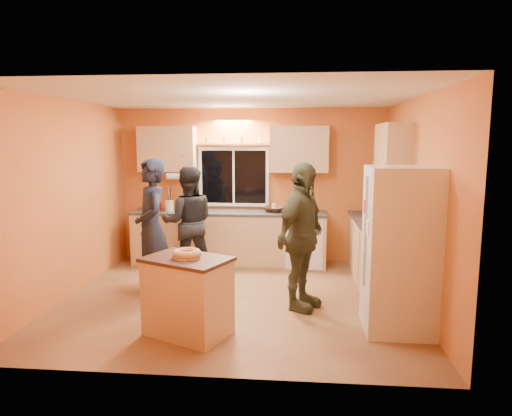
# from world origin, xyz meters

# --- Properties ---
(ground) EXTENTS (4.50, 4.50, 0.00)m
(ground) POSITION_xyz_m (0.00, 0.00, 0.00)
(ground) COLOR brown
(ground) RESTS_ON ground
(room_shell) EXTENTS (4.54, 4.04, 2.61)m
(room_shell) POSITION_xyz_m (0.12, 0.41, 1.62)
(room_shell) COLOR orange
(room_shell) RESTS_ON ground
(back_counter) EXTENTS (4.23, 0.62, 0.90)m
(back_counter) POSITION_xyz_m (0.01, 1.70, 0.45)
(back_counter) COLOR tan
(back_counter) RESTS_ON ground
(right_counter) EXTENTS (0.62, 1.84, 0.90)m
(right_counter) POSITION_xyz_m (1.95, 0.50, 0.45)
(right_counter) COLOR tan
(right_counter) RESTS_ON ground
(refrigerator) EXTENTS (0.72, 0.70, 1.80)m
(refrigerator) POSITION_xyz_m (1.89, -0.80, 0.90)
(refrigerator) COLOR silver
(refrigerator) RESTS_ON ground
(island) EXTENTS (1.04, 0.90, 0.85)m
(island) POSITION_xyz_m (-0.37, -1.12, 0.43)
(island) COLOR tan
(island) RESTS_ON ground
(bundt_pastry) EXTENTS (0.31, 0.31, 0.09)m
(bundt_pastry) POSITION_xyz_m (-0.37, -1.12, 0.89)
(bundt_pastry) COLOR tan
(bundt_pastry) RESTS_ON island
(person_left) EXTENTS (0.70, 0.80, 1.84)m
(person_left) POSITION_xyz_m (-1.14, 0.08, 0.92)
(person_left) COLOR black
(person_left) RESTS_ON ground
(person_center) EXTENTS (0.95, 0.82, 1.69)m
(person_center) POSITION_xyz_m (-0.86, 0.96, 0.84)
(person_center) COLOR black
(person_center) RESTS_ON ground
(person_right) EXTENTS (0.87, 1.15, 1.81)m
(person_right) POSITION_xyz_m (0.84, -0.25, 0.91)
(person_right) COLOR #363924
(person_right) RESTS_ON ground
(mixing_bowl) EXTENTS (0.44, 0.44, 0.08)m
(mixing_bowl) POSITION_xyz_m (0.40, 1.72, 0.94)
(mixing_bowl) COLOR black
(mixing_bowl) RESTS_ON back_counter
(utensil_crock) EXTENTS (0.14, 0.14, 0.17)m
(utensil_crock) POSITION_xyz_m (-1.36, 1.68, 0.99)
(utensil_crock) COLOR #F0EAC9
(utensil_crock) RESTS_ON back_counter
(potted_plant) EXTENTS (0.34, 0.31, 0.31)m
(potted_plant) POSITION_xyz_m (2.01, -0.30, 1.06)
(potted_plant) COLOR gray
(potted_plant) RESTS_ON right_counter
(red_box) EXTENTS (0.18, 0.14, 0.07)m
(red_box) POSITION_xyz_m (1.89, 0.85, 0.94)
(red_box) COLOR #A61922
(red_box) RESTS_ON right_counter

